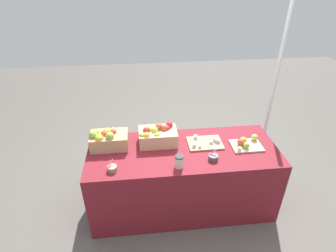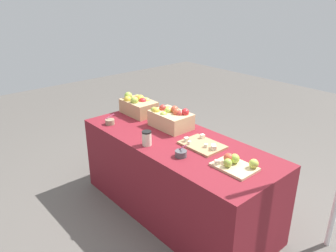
# 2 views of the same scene
# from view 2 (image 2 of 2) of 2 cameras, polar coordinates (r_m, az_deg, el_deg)

# --- Properties ---
(ground_plane) EXTENTS (10.00, 10.00, 0.00)m
(ground_plane) POSITION_cam_2_polar(r_m,az_deg,el_deg) (3.25, 1.34, -14.25)
(ground_plane) COLOR #56514C
(table) EXTENTS (1.90, 0.76, 0.74)m
(table) POSITION_cam_2_polar(r_m,az_deg,el_deg) (3.04, 1.41, -8.67)
(table) COLOR maroon
(table) RESTS_ON ground_plane
(apple_crate_left) EXTENTS (0.37, 0.24, 0.21)m
(apple_crate_left) POSITION_cam_2_polar(r_m,az_deg,el_deg) (3.45, -5.18, 3.58)
(apple_crate_left) COLOR tan
(apple_crate_left) RESTS_ON table
(apple_crate_middle) EXTENTS (0.38, 0.26, 0.21)m
(apple_crate_middle) POSITION_cam_2_polar(r_m,az_deg,el_deg) (3.09, 0.40, 1.39)
(apple_crate_middle) COLOR tan
(apple_crate_middle) RESTS_ON table
(cutting_board_front) EXTENTS (0.35, 0.25, 0.06)m
(cutting_board_front) POSITION_cam_2_polar(r_m,az_deg,el_deg) (2.76, 5.95, -3.22)
(cutting_board_front) COLOR tan
(cutting_board_front) RESTS_ON table
(cutting_board_back) EXTENTS (0.30, 0.23, 0.09)m
(cutting_board_back) POSITION_cam_2_polar(r_m,az_deg,el_deg) (2.47, 11.49, -6.33)
(cutting_board_back) COLOR #D1B284
(cutting_board_back) RESTS_ON table
(sample_bowl_near) EXTENTS (0.09, 0.09, 0.10)m
(sample_bowl_near) POSITION_cam_2_polar(r_m,az_deg,el_deg) (3.23, -10.01, 0.74)
(sample_bowl_near) COLOR gray
(sample_bowl_near) RESTS_ON table
(sample_bowl_mid) EXTENTS (0.09, 0.09, 0.11)m
(sample_bowl_mid) POSITION_cam_2_polar(r_m,az_deg,el_deg) (2.58, 2.24, -4.77)
(sample_bowl_mid) COLOR #4C4C51
(sample_bowl_mid) RESTS_ON table
(coffee_cup) EXTENTS (0.08, 0.08, 0.12)m
(coffee_cup) POSITION_cam_2_polar(r_m,az_deg,el_deg) (2.75, -3.69, -2.12)
(coffee_cup) COLOR beige
(coffee_cup) RESTS_ON table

